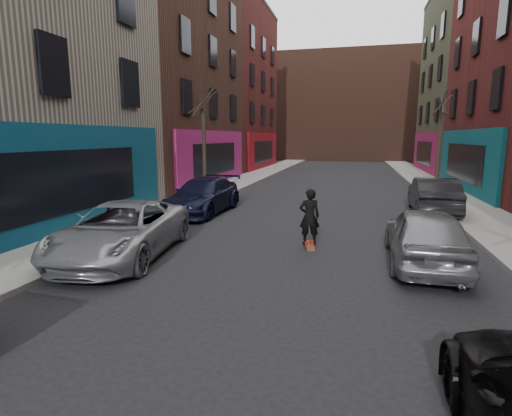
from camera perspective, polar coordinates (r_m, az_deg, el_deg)
The scene contains 12 objects.
sidewalk_left at distance 32.72m, azimuth 0.29°, elevation 4.79°, with size 2.50×84.00×0.13m, color gray.
sidewalk_right at distance 32.16m, azimuth 22.53°, elevation 3.93°, with size 2.50×84.00×0.13m, color gray.
buildings_left at distance 23.72m, azimuth -27.71°, elevation 21.56°, with size 12.00×56.00×16.50m, color #561E18.
building_far at distance 57.80m, azimuth 12.89°, elevation 13.74°, with size 40.00×10.00×14.00m, color #47281E.
tree_left_far at distance 21.10m, azimuth -7.46°, elevation 10.79°, with size 2.00×2.00×6.50m, color black, non-canonical shape.
tree_right_far at distance 26.09m, azimuth 24.85°, elevation 10.14°, with size 2.00×2.00×6.80m, color black, non-canonical shape.
parked_left_far at distance 10.98m, azimuth -18.59°, elevation -3.03°, with size 2.35×5.09×1.41m, color #97999F.
parked_left_end at distance 16.63m, azimuth -7.58°, elevation 1.75°, with size 1.98×4.88×1.42m, color black.
parked_right_far at distance 10.60m, azimuth 23.04°, elevation -3.66°, with size 1.72×4.27×1.45m, color gray.
parked_right_end at distance 17.84m, azimuth 23.97°, elevation 1.63°, with size 1.56×4.49×1.48m, color black.
skateboard at distance 11.51m, azimuth 7.55°, elevation -5.36°, with size 0.22×0.80×0.10m, color brown.
skateboarder at distance 11.31m, azimuth 7.64°, elevation -1.23°, with size 0.58×0.38×1.59m, color black.
Camera 1 is at (1.47, -1.65, 3.10)m, focal length 28.00 mm.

